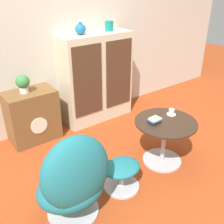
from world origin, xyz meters
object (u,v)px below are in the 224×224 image
(tv_console, at_px, (32,116))
(vase_leftmost, at_px, (80,29))
(coffee_table, at_px, (164,136))
(sideboard, at_px, (96,78))
(egg_chair, at_px, (74,181))
(vase_inner_left, at_px, (109,26))
(potted_plant, at_px, (23,83))
(teacup, at_px, (171,112))
(ottoman, at_px, (122,171))
(book_stack, at_px, (154,121))

(tv_console, bearing_deg, vase_leftmost, 0.46)
(tv_console, height_order, coffee_table, tv_console)
(coffee_table, xyz_separation_m, vase_leftmost, (-0.19, 1.29, 0.93))
(sideboard, distance_m, egg_chair, 1.80)
(sideboard, xyz_separation_m, vase_inner_left, (0.22, 0.00, 0.66))
(sideboard, distance_m, tv_console, 0.98)
(potted_plant, bearing_deg, teacup, -46.81)
(egg_chair, relative_size, ottoman, 2.24)
(tv_console, bearing_deg, sideboard, 0.12)
(coffee_table, height_order, vase_inner_left, vase_inner_left)
(tv_console, height_order, potted_plant, potted_plant)
(tv_console, xyz_separation_m, teacup, (1.09, -1.22, 0.21))
(ottoman, relative_size, teacup, 3.65)
(ottoman, relative_size, book_stack, 2.88)
(vase_inner_left, bearing_deg, sideboard, -179.01)
(tv_console, relative_size, ottoman, 1.74)
(vase_inner_left, distance_m, potted_plant, 1.32)
(tv_console, relative_size, teacup, 6.34)
(vase_leftmost, height_order, vase_inner_left, vase_leftmost)
(vase_leftmost, bearing_deg, book_stack, -86.57)
(sideboard, relative_size, book_stack, 9.44)
(egg_chair, xyz_separation_m, vase_leftmost, (0.94, 1.38, 0.87))
(egg_chair, height_order, book_stack, egg_chair)
(coffee_table, distance_m, vase_inner_left, 1.61)
(ottoman, xyz_separation_m, coffee_table, (0.61, 0.05, 0.14))
(coffee_table, distance_m, potted_plant, 1.67)
(sideboard, distance_m, teacup, 1.23)
(vase_leftmost, relative_size, teacup, 1.47)
(tv_console, xyz_separation_m, ottoman, (0.32, -1.33, -0.12))
(tv_console, bearing_deg, egg_chair, -98.26)
(vase_inner_left, bearing_deg, vase_leftmost, 180.00)
(tv_console, height_order, egg_chair, egg_chair)
(book_stack, bearing_deg, sideboard, 84.05)
(vase_leftmost, relative_size, potted_plant, 0.68)
(teacup, bearing_deg, book_stack, -175.02)
(egg_chair, height_order, vase_inner_left, vase_inner_left)
(tv_console, bearing_deg, vase_inner_left, 0.29)
(coffee_table, distance_m, teacup, 0.26)
(vase_leftmost, distance_m, potted_plant, 0.94)
(tv_console, distance_m, vase_leftmost, 1.20)
(vase_leftmost, height_order, potted_plant, vase_leftmost)
(sideboard, distance_m, vase_inner_left, 0.70)
(tv_console, height_order, book_stack, tv_console)
(book_stack, bearing_deg, vase_inner_left, 74.16)
(book_stack, bearing_deg, tv_console, 123.29)
(tv_console, xyz_separation_m, book_stack, (0.81, -1.24, 0.21))
(book_stack, bearing_deg, vase_leftmost, 93.43)
(tv_console, xyz_separation_m, vase_inner_left, (1.17, 0.01, 0.94))
(vase_inner_left, bearing_deg, egg_chair, -134.71)
(coffee_table, distance_m, vase_leftmost, 1.60)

